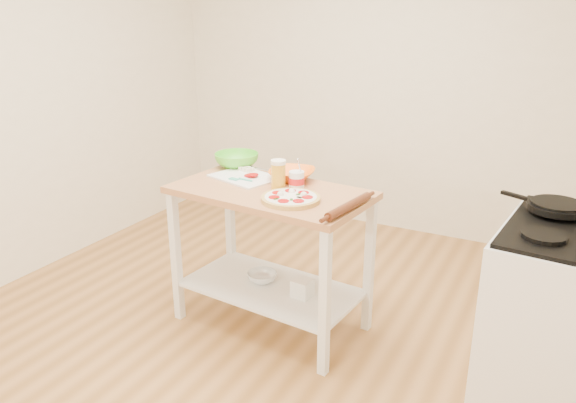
% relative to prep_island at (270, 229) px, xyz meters
% --- Properties ---
extents(room_shell, '(4.04, 4.54, 2.74)m').
position_rel_prep_island_xyz_m(room_shell, '(0.03, -0.29, 0.70)').
color(room_shell, '#B17A41').
rests_on(room_shell, ground).
extents(prep_island, '(1.22, 0.74, 0.90)m').
position_rel_prep_island_xyz_m(prep_island, '(0.00, 0.00, 0.00)').
color(prep_island, '#BA7C4C').
rests_on(prep_island, ground).
extents(gas_stove, '(0.79, 0.90, 1.11)m').
position_rel_prep_island_xyz_m(gas_stove, '(1.67, 0.04, -0.17)').
color(gas_stove, white).
rests_on(gas_stove, ground).
extents(skillet, '(0.43, 0.28, 0.03)m').
position_rel_prep_island_xyz_m(skillet, '(1.51, 0.22, 0.33)').
color(skillet, black).
rests_on(skillet, gas_stove).
extents(pizza, '(0.33, 0.33, 0.05)m').
position_rel_prep_island_xyz_m(pizza, '(0.20, -0.12, 0.27)').
color(pizza, '#D9B25C').
rests_on(pizza, prep_island).
extents(cutting_board, '(0.47, 0.40, 0.04)m').
position_rel_prep_island_xyz_m(cutting_board, '(-0.25, 0.13, 0.26)').
color(cutting_board, white).
rests_on(cutting_board, prep_island).
extents(spatula, '(0.15, 0.05, 0.01)m').
position_rel_prep_island_xyz_m(spatula, '(-0.23, 0.04, 0.27)').
color(spatula, '#3BB395').
rests_on(spatula, cutting_board).
extents(knife, '(0.27, 0.04, 0.01)m').
position_rel_prep_island_xyz_m(knife, '(-0.31, 0.30, 0.27)').
color(knife, silver).
rests_on(knife, cutting_board).
extents(orange_bowl, '(0.33, 0.33, 0.07)m').
position_rel_prep_island_xyz_m(orange_bowl, '(0.03, 0.23, 0.29)').
color(orange_bowl, orange).
rests_on(orange_bowl, prep_island).
extents(green_bowl, '(0.39, 0.39, 0.09)m').
position_rel_prep_island_xyz_m(green_bowl, '(-0.44, 0.32, 0.30)').
color(green_bowl, '#56CC30').
rests_on(green_bowl, prep_island).
extents(beer_pint, '(0.09, 0.09, 0.18)m').
position_rel_prep_island_xyz_m(beer_pint, '(0.04, 0.02, 0.34)').
color(beer_pint, gold).
rests_on(beer_pint, prep_island).
extents(yogurt_tub, '(0.09, 0.09, 0.20)m').
position_rel_prep_island_xyz_m(yogurt_tub, '(0.14, 0.07, 0.31)').
color(yogurt_tub, white).
rests_on(yogurt_tub, prep_island).
extents(rolling_pin, '(0.11, 0.41, 0.05)m').
position_rel_prep_island_xyz_m(rolling_pin, '(0.55, -0.12, 0.28)').
color(rolling_pin, '#5B2914').
rests_on(rolling_pin, prep_island).
extents(shelf_glass_bowl, '(0.20, 0.20, 0.06)m').
position_rel_prep_island_xyz_m(shelf_glass_bowl, '(-0.08, 0.03, -0.36)').
color(shelf_glass_bowl, silver).
rests_on(shelf_glass_bowl, prep_island).
extents(shelf_bin, '(0.12, 0.12, 0.11)m').
position_rel_prep_island_xyz_m(shelf_bin, '(0.23, -0.02, -0.33)').
color(shelf_bin, white).
rests_on(shelf_bin, prep_island).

